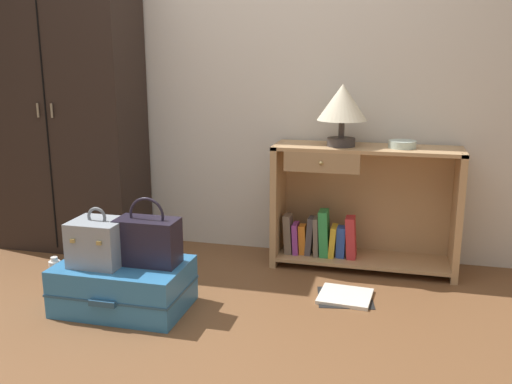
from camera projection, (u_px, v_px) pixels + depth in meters
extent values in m
plane|color=brown|center=(179.00, 349.00, 2.58)|extent=(9.00, 9.00, 0.00)
cube|color=silver|center=(258.00, 57.00, 3.68)|extent=(6.40, 0.10, 2.60)
cube|color=black|center=(66.00, 107.00, 3.79)|extent=(0.99, 0.45, 1.94)
cube|color=black|center=(45.00, 110.00, 3.57)|extent=(0.01, 0.01, 1.84)
cylinder|color=gray|center=(38.00, 110.00, 3.57)|extent=(0.01, 0.01, 0.09)
cylinder|color=gray|center=(52.00, 111.00, 3.55)|extent=(0.01, 0.01, 0.09)
cube|color=tan|center=(278.00, 203.00, 3.62)|extent=(0.04, 0.34, 0.77)
cube|color=tan|center=(457.00, 214.00, 3.36)|extent=(0.04, 0.34, 0.77)
cube|color=tan|center=(367.00, 148.00, 3.40)|extent=(1.13, 0.34, 0.02)
cube|color=tan|center=(362.00, 258.00, 3.57)|extent=(1.05, 0.34, 0.02)
cube|color=tan|center=(366.00, 202.00, 3.64)|extent=(1.05, 0.01, 0.75)
cube|color=#A68259|center=(321.00, 163.00, 3.33)|extent=(0.45, 0.02, 0.12)
sphere|color=#9E844C|center=(321.00, 163.00, 3.31)|extent=(0.02, 0.02, 0.02)
cube|color=#726659|center=(288.00, 233.00, 3.62)|extent=(0.06, 0.11, 0.25)
cube|color=purple|center=(296.00, 238.00, 3.62)|extent=(0.04, 0.12, 0.20)
cube|color=orange|center=(303.00, 239.00, 3.61)|extent=(0.05, 0.08, 0.19)
cube|color=#4C474C|center=(310.00, 236.00, 3.59)|extent=(0.05, 0.10, 0.25)
cube|color=#726659|center=(317.00, 236.00, 3.58)|extent=(0.04, 0.12, 0.25)
cube|color=green|center=(324.00, 233.00, 3.56)|extent=(0.07, 0.13, 0.30)
cube|color=gold|center=(333.00, 241.00, 3.56)|extent=(0.05, 0.13, 0.20)
cube|color=#2D51B2|center=(341.00, 242.00, 3.55)|extent=(0.06, 0.08, 0.20)
cube|color=red|center=(351.00, 237.00, 3.53)|extent=(0.07, 0.11, 0.27)
cylinder|color=#3D3838|center=(341.00, 142.00, 3.41)|extent=(0.17, 0.17, 0.05)
cylinder|color=#3D3838|center=(342.00, 129.00, 3.39)|extent=(0.04, 0.04, 0.11)
cone|color=beige|center=(342.00, 102.00, 3.35)|extent=(0.30, 0.30, 0.22)
cylinder|color=silver|center=(402.00, 144.00, 3.34)|extent=(0.16, 0.16, 0.04)
cube|color=teal|center=(124.00, 286.00, 2.97)|extent=(0.67, 0.43, 0.25)
cube|color=#285071|center=(124.00, 286.00, 2.97)|extent=(0.68, 0.44, 0.01)
cube|color=#285071|center=(102.00, 304.00, 2.75)|extent=(0.14, 0.02, 0.03)
cube|color=#8E99A3|center=(98.00, 242.00, 2.90)|extent=(0.26, 0.23, 0.23)
torus|color=slate|center=(97.00, 217.00, 2.87)|extent=(0.11, 0.02, 0.11)
cube|color=tan|center=(72.00, 241.00, 2.80)|extent=(0.02, 0.01, 0.02)
cube|color=tan|center=(99.00, 243.00, 2.76)|extent=(0.02, 0.01, 0.02)
cube|color=#231E2D|center=(148.00, 241.00, 2.91)|extent=(0.32, 0.17, 0.24)
torus|color=#231E2D|center=(147.00, 215.00, 2.88)|extent=(0.19, 0.01, 0.19)
cylinder|color=white|center=(56.00, 277.00, 3.16)|extent=(0.06, 0.06, 0.19)
cylinder|color=silver|center=(54.00, 259.00, 3.14)|extent=(0.04, 0.04, 0.02)
cube|color=white|center=(345.00, 296.00, 3.11)|extent=(0.30, 0.29, 0.02)
cube|color=black|center=(345.00, 297.00, 3.12)|extent=(0.34, 0.33, 0.01)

